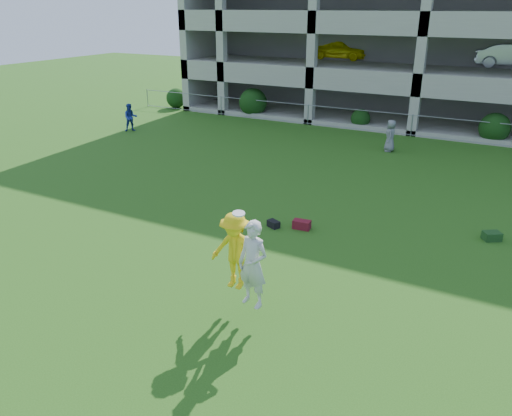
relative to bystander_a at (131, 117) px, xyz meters
The scene contains 10 objects.
ground 19.12m from the bystander_a, 42.32° to the right, with size 100.00×100.00×0.00m, color #235114.
bystander_a is the anchor object (origin of this frame).
bystander_c 14.09m from the bystander_a, 10.86° to the left, with size 0.75×0.49×1.53m, color slate.
bag_red_a 15.70m from the bystander_a, 29.31° to the right, with size 0.55×0.30×0.28m, color #540E13.
bag_black_b 15.14m from the bystander_a, 31.92° to the right, with size 0.40×0.25×0.22m, color black.
bag_green_c 19.92m from the bystander_a, 16.74° to the right, with size 0.50×0.35×0.26m, color #183D16.
frisbee_contest 19.02m from the bystander_a, 41.40° to the right, with size 1.61×0.93×2.18m.
parking_garage 21.15m from the bystander_a, 46.42° to the left, with size 30.00×14.00×12.00m.
fence 15.40m from the bystander_a, 23.49° to the left, with size 36.06×0.06×1.20m.
shrub_row 19.94m from the bystander_a, 20.08° to the left, with size 34.38×2.52×3.50m.
Camera 1 is at (5.06, -8.21, 6.59)m, focal length 35.00 mm.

